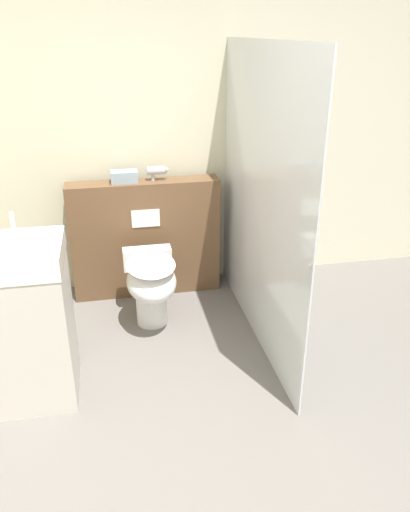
% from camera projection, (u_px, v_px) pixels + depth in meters
% --- Properties ---
extents(ground_plane, '(12.00, 12.00, 0.00)m').
position_uv_depth(ground_plane, '(232.00, 493.00, 2.40)').
color(ground_plane, slate).
extents(wall_back, '(8.00, 0.06, 2.50)m').
position_uv_depth(wall_back, '(163.00, 138.00, 3.99)').
color(wall_back, beige).
rests_on(wall_back, ground_plane).
extents(partition_panel, '(1.20, 0.22, 0.96)m').
position_uv_depth(partition_panel, '(146.00, 238.00, 4.08)').
color(partition_panel, brown).
rests_on(partition_panel, ground_plane).
extents(shower_glass, '(0.04, 1.89, 1.99)m').
position_uv_depth(shower_glass, '(259.00, 202.00, 3.31)').
color(shower_glass, silver).
rests_on(shower_glass, ground_plane).
extents(toilet, '(0.37, 0.61, 0.54)m').
position_uv_depth(toilet, '(151.00, 283.00, 3.64)').
color(toilet, white).
rests_on(toilet, ground_plane).
extents(sink_vanity, '(0.53, 0.51, 1.12)m').
position_uv_depth(sink_vanity, '(25.00, 322.00, 2.89)').
color(sink_vanity, beige).
rests_on(sink_vanity, ground_plane).
extents(hair_drier, '(0.17, 0.06, 0.11)m').
position_uv_depth(hair_drier, '(157.00, 171.00, 3.89)').
color(hair_drier, '#B7B7BC').
rests_on(hair_drier, partition_panel).
extents(folded_towel, '(0.21, 0.13, 0.09)m').
position_uv_depth(folded_towel, '(124.00, 177.00, 3.84)').
color(folded_towel, '#8C9EAD').
rests_on(folded_towel, partition_panel).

